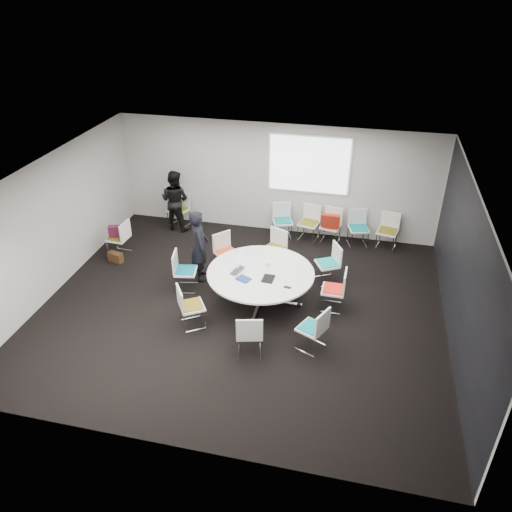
% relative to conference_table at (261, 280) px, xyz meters
% --- Properties ---
extents(room_shell, '(8.08, 7.08, 2.88)m').
position_rel_conference_table_xyz_m(room_shell, '(-0.23, -0.26, 0.87)').
color(room_shell, black).
rests_on(room_shell, ground).
extents(conference_table, '(2.14, 2.14, 0.73)m').
position_rel_conference_table_xyz_m(conference_table, '(0.00, 0.00, 0.00)').
color(conference_table, silver).
rests_on(conference_table, ground).
extents(projection_screen, '(1.90, 0.03, 1.35)m').
position_rel_conference_table_xyz_m(projection_screen, '(0.47, 3.20, 1.32)').
color(projection_screen, white).
rests_on(projection_screen, room_shell).
extents(chair_ring_a, '(0.45, 0.47, 0.88)m').
position_rel_conference_table_xyz_m(chair_ring_a, '(1.46, 0.12, -0.26)').
color(chair_ring_a, silver).
rests_on(chair_ring_a, ground).
extents(chair_ring_b, '(0.61, 0.62, 0.88)m').
position_rel_conference_table_xyz_m(chair_ring_b, '(1.25, 1.08, -0.26)').
color(chair_ring_b, silver).
rests_on(chair_ring_b, ground).
extents(chair_ring_c, '(0.60, 0.60, 0.88)m').
position_rel_conference_table_xyz_m(chair_ring_c, '(-0.01, 1.44, -0.26)').
color(chair_ring_c, silver).
rests_on(chair_ring_c, ground).
extents(chair_ring_d, '(0.64, 0.64, 0.88)m').
position_rel_conference_table_xyz_m(chair_ring_d, '(-1.01, 1.03, -0.26)').
color(chair_ring_d, silver).
rests_on(chair_ring_d, ground).
extents(chair_ring_e, '(0.53, 0.54, 0.88)m').
position_rel_conference_table_xyz_m(chair_ring_e, '(-1.66, 0.11, -0.26)').
color(chair_ring_e, silver).
rests_on(chair_ring_e, ground).
extents(chair_ring_f, '(0.63, 0.63, 0.88)m').
position_rel_conference_table_xyz_m(chair_ring_f, '(-1.12, -1.04, -0.26)').
color(chair_ring_f, silver).
rests_on(chair_ring_f, ground).
extents(chair_ring_g, '(0.56, 0.55, 0.88)m').
position_rel_conference_table_xyz_m(chair_ring_g, '(0.14, -1.55, -0.26)').
color(chair_ring_g, silver).
rests_on(chair_ring_g, ground).
extents(chair_ring_h, '(0.60, 0.61, 0.88)m').
position_rel_conference_table_xyz_m(chair_ring_h, '(1.21, -1.18, -0.26)').
color(chair_ring_h, silver).
rests_on(chair_ring_h, ground).
extents(chair_back_a, '(0.58, 0.57, 0.88)m').
position_rel_conference_table_xyz_m(chair_back_a, '(-0.07, 2.86, -0.26)').
color(chair_back_a, silver).
rests_on(chair_back_a, ground).
extents(chair_back_b, '(0.55, 0.54, 0.88)m').
position_rel_conference_table_xyz_m(chair_back_b, '(0.59, 2.91, -0.26)').
color(chair_back_b, silver).
rests_on(chair_back_b, ground).
extents(chair_back_c, '(0.54, 0.53, 0.88)m').
position_rel_conference_table_xyz_m(chair_back_c, '(1.13, 2.87, -0.26)').
color(chair_back_c, silver).
rests_on(chair_back_c, ground).
extents(chair_back_d, '(0.57, 0.56, 0.88)m').
position_rel_conference_table_xyz_m(chair_back_d, '(1.80, 2.89, -0.26)').
color(chair_back_d, silver).
rests_on(chair_back_d, ground).
extents(chair_back_e, '(0.55, 0.54, 0.88)m').
position_rel_conference_table_xyz_m(chair_back_e, '(2.50, 2.91, -0.26)').
color(chair_back_e, silver).
rests_on(chair_back_e, ground).
extents(chair_spare_left, '(0.47, 0.49, 0.88)m').
position_rel_conference_table_xyz_m(chair_spare_left, '(-3.67, 1.14, -0.26)').
color(chair_spare_left, silver).
rests_on(chair_spare_left, ground).
extents(chair_person_back, '(0.58, 0.57, 0.88)m').
position_rel_conference_table_xyz_m(chair_person_back, '(-2.85, 2.91, -0.26)').
color(chair_person_back, silver).
rests_on(chair_person_back, ground).
extents(person_main, '(0.58, 0.69, 1.62)m').
position_rel_conference_table_xyz_m(person_main, '(-1.48, 0.61, 0.28)').
color(person_main, black).
rests_on(person_main, ground).
extents(person_back, '(0.86, 0.71, 1.58)m').
position_rel_conference_table_xyz_m(person_back, '(-2.86, 2.74, 0.26)').
color(person_back, black).
rests_on(person_back, ground).
extents(laptop, '(0.32, 0.41, 0.03)m').
position_rel_conference_table_xyz_m(laptop, '(-0.41, -0.09, 0.21)').
color(laptop, '#333338').
rests_on(laptop, conference_table).
extents(laptop_lid, '(0.02, 0.30, 0.22)m').
position_rel_conference_table_xyz_m(laptop_lid, '(-0.47, 0.13, 0.33)').
color(laptop_lid, silver).
rests_on(laptop_lid, conference_table).
extents(notebook_black, '(0.24, 0.31, 0.02)m').
position_rel_conference_table_xyz_m(notebook_black, '(0.20, -0.22, 0.21)').
color(notebook_black, black).
rests_on(notebook_black, conference_table).
extents(tablet_folio, '(0.32, 0.29, 0.03)m').
position_rel_conference_table_xyz_m(tablet_folio, '(-0.27, -0.34, 0.21)').
color(tablet_folio, navy).
rests_on(tablet_folio, conference_table).
extents(papers_right, '(0.34, 0.37, 0.00)m').
position_rel_conference_table_xyz_m(papers_right, '(0.63, 0.31, 0.20)').
color(papers_right, white).
rests_on(papers_right, conference_table).
extents(papers_front, '(0.35, 0.29, 0.00)m').
position_rel_conference_table_xyz_m(papers_front, '(0.63, -0.12, 0.20)').
color(papers_front, white).
rests_on(papers_front, conference_table).
extents(cup, '(0.08, 0.08, 0.09)m').
position_rel_conference_table_xyz_m(cup, '(0.09, 0.24, 0.24)').
color(cup, white).
rests_on(cup, conference_table).
extents(phone, '(0.15, 0.09, 0.01)m').
position_rel_conference_table_xyz_m(phone, '(0.61, -0.43, 0.20)').
color(phone, black).
rests_on(phone, conference_table).
extents(maroon_bag, '(0.42, 0.24, 0.28)m').
position_rel_conference_table_xyz_m(maroon_bag, '(-3.69, 1.14, 0.09)').
color(maroon_bag, '#50152B').
rests_on(maroon_bag, chair_spare_left).
extents(brown_bag, '(0.39, 0.26, 0.24)m').
position_rel_conference_table_xyz_m(brown_bag, '(-3.64, 0.80, -0.41)').
color(brown_bag, '#382311').
rests_on(brown_bag, ground).
extents(red_jacket, '(0.45, 0.18, 0.36)m').
position_rel_conference_table_xyz_m(red_jacket, '(1.13, 2.64, 0.17)').
color(red_jacket, maroon).
rests_on(red_jacket, chair_back_c).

